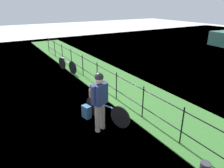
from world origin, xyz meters
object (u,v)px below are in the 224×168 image
at_px(terrier_dog, 97,87).
at_px(wooden_crate, 97,94).
at_px(backpack_on_paving, 87,112).
at_px(cyclist_person, 100,97).
at_px(bicycle_parked, 67,65).
at_px(bicycle_main, 106,111).

bearing_deg(terrier_dog, wooden_crate, -160.44).
distance_m(wooden_crate, terrier_dog, 0.22).
bearing_deg(backpack_on_paving, cyclist_person, -9.74).
relative_size(wooden_crate, bicycle_parked, 0.24).
distance_m(wooden_crate, cyclist_person, 0.73).
xyz_separation_m(wooden_crate, cyclist_person, (0.65, -0.25, 0.21)).
bearing_deg(terrier_dog, cyclist_person, -21.97).
bearing_deg(wooden_crate, backpack_on_paving, -115.68).
bearing_deg(bicycle_main, terrier_dog, -160.44).
bearing_deg(bicycle_main, bicycle_parked, 172.86).
distance_m(bicycle_main, wooden_crate, 0.58).
bearing_deg(backpack_on_paving, bicycle_parked, 153.92).
distance_m(terrier_dog, bicycle_parked, 4.99).
height_order(terrier_dog, bicycle_parked, terrier_dog).
relative_size(wooden_crate, terrier_dog, 1.23).
distance_m(cyclist_person, backpack_on_paving, 1.13).
bearing_deg(cyclist_person, bicycle_main, 130.05).
xyz_separation_m(backpack_on_paving, bicycle_parked, (-4.72, 1.07, 0.14)).
height_order(wooden_crate, terrier_dog, terrier_dog).
distance_m(cyclist_person, bicycle_parked, 5.64).
bearing_deg(cyclist_person, backpack_on_paving, -176.43).
bearing_deg(terrier_dog, bicycle_parked, 171.09).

